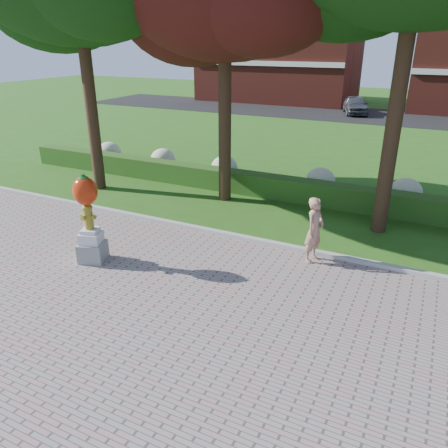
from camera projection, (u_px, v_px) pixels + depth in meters
name	position (u px, v px, depth m)	size (l,w,h in m)	color
ground	(189.00, 288.00, 10.32)	(100.00, 100.00, 0.00)	#2C5715
walkway	(63.00, 405.00, 7.00)	(40.00, 14.00, 0.04)	gray
curb	(241.00, 238.00, 12.77)	(40.00, 0.18, 0.15)	#ADADA5
lawn_hedge	(286.00, 188.00, 15.94)	(24.00, 0.70, 0.80)	#1E4614
hydrangea_row	(309.00, 179.00, 16.48)	(20.10, 1.10, 0.99)	#B9B68D
street	(374.00, 116.00, 33.44)	(50.00, 8.00, 0.02)	black
building_left	(279.00, 61.00, 41.10)	(14.00, 8.00, 7.00)	maroon
hydrant_sculpture	(88.00, 216.00, 11.07)	(0.82, 0.82, 2.35)	gray
woman	(315.00, 230.00, 11.20)	(0.64, 0.42, 1.74)	tan
parked_car	(356.00, 105.00, 34.06)	(1.62, 4.04, 1.38)	#44474D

